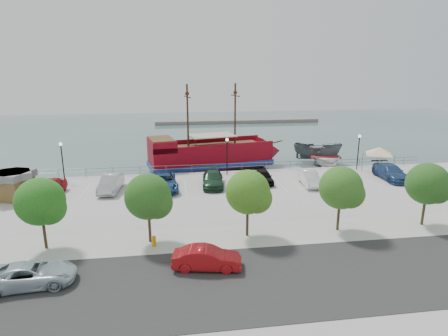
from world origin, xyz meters
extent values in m
plane|color=#385250|center=(0.00, 0.00, -1.00)|extent=(160.00, 160.00, 0.00)
cube|color=#2A2A2A|center=(0.00, -16.00, 0.01)|extent=(100.00, 8.00, 0.04)
cube|color=#B8B8AF|center=(0.00, -10.00, 0.01)|extent=(100.00, 4.00, 0.05)
cylinder|color=slate|center=(0.00, 7.80, 0.95)|extent=(50.00, 0.06, 0.06)
cylinder|color=slate|center=(0.00, 7.80, 0.55)|extent=(50.00, 0.06, 0.06)
cube|color=slate|center=(10.00, 55.00, -0.60)|extent=(40.00, 3.00, 0.80)
cube|color=maroon|center=(-1.28, 12.51, 0.85)|extent=(16.25, 7.91, 2.53)
cube|color=navy|center=(-1.28, 12.51, 0.02)|extent=(16.59, 8.26, 0.58)
cone|color=maroon|center=(7.11, 14.24, 0.85)|extent=(4.00, 5.21, 4.67)
cube|color=maroon|center=(-7.48, 11.23, 2.80)|extent=(3.84, 5.36, 1.36)
cube|color=brown|center=(-7.48, 11.23, 3.53)|extent=(3.58, 4.94, 0.12)
cube|color=brown|center=(-0.81, 12.60, 2.17)|extent=(13.27, 6.75, 0.15)
cube|color=maroon|center=(-1.76, 14.79, 2.46)|extent=(15.30, 3.34, 0.68)
cube|color=maroon|center=(-0.81, 10.22, 2.46)|extent=(15.30, 3.34, 0.68)
cylinder|color=#382111|center=(2.06, 13.19, 6.11)|extent=(0.28, 0.28, 7.99)
cylinder|color=#382111|center=(-4.15, 11.92, 6.11)|extent=(0.28, 0.28, 7.99)
cylinder|color=#382111|center=(2.06, 13.19, 8.54)|extent=(0.72, 2.89, 0.14)
cylinder|color=#382111|center=(-4.15, 11.92, 8.54)|extent=(0.72, 2.89, 0.14)
cube|color=beige|center=(-1.09, 12.54, 3.58)|extent=(6.28, 4.77, 0.12)
cylinder|color=#382111|center=(7.78, 14.37, 2.02)|extent=(2.41, 0.64, 0.58)
imported|color=#495155|center=(14.07, 14.42, 0.29)|extent=(7.09, 5.33, 2.59)
imported|color=white|center=(14.74, 13.03, -0.21)|extent=(6.71, 8.50, 1.59)
cube|color=slate|center=(-12.85, 9.20, -0.82)|extent=(6.57, 4.36, 0.37)
cube|color=gray|center=(7.41, 9.20, -0.81)|extent=(6.89, 4.01, 0.38)
cube|color=slate|center=(16.38, 9.20, -0.81)|extent=(7.01, 4.16, 0.39)
cube|color=brown|center=(-21.19, 1.21, 1.03)|extent=(3.61, 3.61, 2.06)
cube|color=slate|center=(-21.19, 1.21, 2.29)|extent=(4.09, 4.09, 0.66)
cylinder|color=slate|center=(16.46, 6.14, 1.06)|extent=(0.09, 0.09, 2.11)
cylinder|color=slate|center=(18.81, 6.98, 1.06)|extent=(0.09, 0.09, 2.11)
cylinder|color=slate|center=(17.29, 3.79, 1.06)|extent=(0.09, 0.09, 2.11)
cylinder|color=slate|center=(19.65, 4.62, 1.06)|extent=(0.09, 0.09, 2.11)
pyramid|color=white|center=(18.05, 5.38, 2.93)|extent=(5.14, 5.14, 0.86)
imported|color=#AEBEC8|center=(-14.37, -14.64, 0.68)|extent=(5.03, 2.63, 1.35)
imported|color=#A51116|center=(-4.37, -14.21, 0.70)|extent=(4.41, 2.18, 1.39)
cylinder|color=#CE8702|center=(-7.70, -10.80, 0.33)|extent=(0.26, 0.26, 0.65)
sphere|color=#CE8702|center=(-7.70, -10.80, 0.68)|extent=(0.28, 0.28, 0.28)
cylinder|color=black|center=(-18.00, 6.50, 2.00)|extent=(0.12, 0.12, 4.00)
sphere|color=#FFF2CC|center=(-18.00, 6.50, 4.10)|extent=(0.36, 0.36, 0.36)
cylinder|color=black|center=(0.00, 6.50, 2.00)|extent=(0.12, 0.12, 4.00)
sphere|color=#FFF2CC|center=(0.00, 6.50, 4.10)|extent=(0.36, 0.36, 0.36)
cylinder|color=black|center=(16.00, 6.50, 2.00)|extent=(0.12, 0.12, 4.00)
sphere|color=#FFF2CC|center=(16.00, 6.50, 4.10)|extent=(0.36, 0.36, 0.36)
cylinder|color=#473321|center=(-15.00, -10.00, 1.10)|extent=(0.20, 0.20, 2.20)
sphere|color=#215B18|center=(-15.00, -10.00, 3.40)|extent=(3.20, 3.20, 3.20)
sphere|color=#215B18|center=(-14.40, -10.30, 3.00)|extent=(2.20, 2.20, 2.20)
cylinder|color=#473321|center=(-8.00, -10.00, 1.10)|extent=(0.20, 0.20, 2.20)
sphere|color=#244F19|center=(-8.00, -10.00, 3.40)|extent=(3.20, 3.20, 3.20)
sphere|color=#244F19|center=(-7.40, -10.30, 3.00)|extent=(2.20, 2.20, 2.20)
cylinder|color=#473321|center=(-1.00, -10.00, 1.10)|extent=(0.20, 0.20, 2.20)
sphere|color=#37661B|center=(-1.00, -10.00, 3.40)|extent=(3.20, 3.20, 3.20)
sphere|color=#37661B|center=(-0.40, -10.30, 3.00)|extent=(2.20, 2.20, 2.20)
cylinder|color=#473321|center=(6.00, -10.00, 1.10)|extent=(0.20, 0.20, 2.20)
sphere|color=#2E5B1D|center=(6.00, -10.00, 3.40)|extent=(3.20, 3.20, 3.20)
sphere|color=#2E5B1D|center=(6.60, -10.30, 3.00)|extent=(2.20, 2.20, 2.20)
cylinder|color=#473321|center=(13.00, -10.00, 1.10)|extent=(0.20, 0.20, 2.20)
sphere|color=#244D19|center=(13.00, -10.00, 3.40)|extent=(3.20, 3.20, 3.20)
sphere|color=#244D19|center=(13.60, -10.30, 3.00)|extent=(2.20, 2.20, 2.20)
imported|color=maroon|center=(-18.14, 1.39, 0.83)|extent=(2.85, 5.14, 1.66)
imported|color=#ACAEB3|center=(-12.41, 2.15, 0.81)|extent=(2.16, 5.08, 1.63)
imported|color=navy|center=(-7.18, 1.95, 0.78)|extent=(3.00, 5.81, 1.57)
imported|color=#1C3C27|center=(-2.12, 2.42, 0.76)|extent=(2.57, 5.39, 1.52)
imported|color=black|center=(3.40, 2.74, 0.69)|extent=(1.69, 4.06, 1.38)
imported|color=white|center=(7.99, 1.30, 0.74)|extent=(1.91, 4.60, 1.48)
imported|color=navy|center=(17.70, 2.10, 0.80)|extent=(2.44, 5.60, 1.60)
camera|label=1|loc=(-6.26, -34.79, 11.91)|focal=30.00mm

